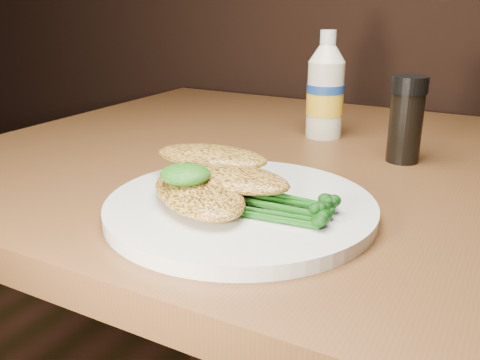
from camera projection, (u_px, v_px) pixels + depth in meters
The scene contains 8 objects.
plate at pixel (241, 207), 0.55m from camera, with size 0.28×0.28×0.01m, color silver.
chicken_front at pixel (198, 193), 0.53m from camera, with size 0.15×0.08×0.02m, color gold.
chicken_mid at pixel (229, 177), 0.56m from camera, with size 0.14×0.07×0.02m, color gold.
chicken_back at pixel (211, 156), 0.60m from camera, with size 0.14×0.07×0.02m, color gold.
pesto_front at pixel (185, 174), 0.53m from camera, with size 0.05×0.05×0.02m, color #093608.
broccolini_bundle at pixel (278, 201), 0.52m from camera, with size 0.14×0.10×0.02m, color #144C10, non-canonical shape.
mayo_bottle at pixel (326, 85), 0.82m from camera, with size 0.06×0.06×0.17m, color #EDE8C9, non-canonical shape.
pepper_grinder at pixel (406, 120), 0.70m from camera, with size 0.05×0.05×0.12m, color black, non-canonical shape.
Camera 1 is at (0.15, 0.38, 0.97)m, focal length 39.26 mm.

